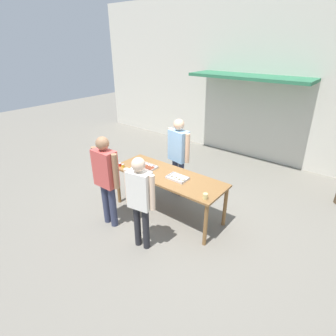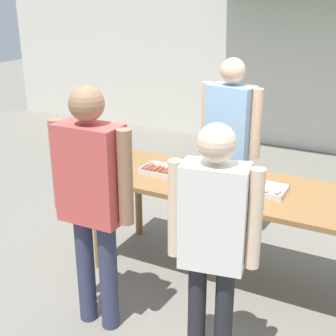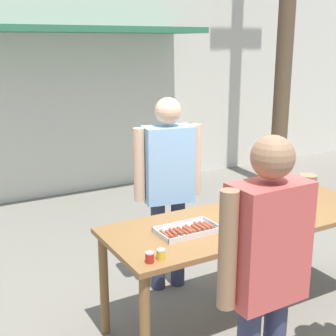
{
  "view_description": "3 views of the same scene",
  "coord_description": "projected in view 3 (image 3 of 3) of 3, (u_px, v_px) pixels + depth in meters",
  "views": [
    {
      "loc": [
        2.83,
        -3.55,
        3.23
      ],
      "look_at": [
        0.0,
        0.0,
        1.04
      ],
      "focal_mm": 28.0,
      "sensor_mm": 36.0,
      "label": 1
    },
    {
      "loc": [
        1.15,
        -3.32,
        2.33
      ],
      "look_at": [
        -0.57,
        -0.02,
        0.94
      ],
      "focal_mm": 50.0,
      "sensor_mm": 36.0,
      "label": 2
    },
    {
      "loc": [
        -2.27,
        -2.74,
        2.25
      ],
      "look_at": [
        -0.3,
        0.75,
        1.16
      ],
      "focal_mm": 50.0,
      "sensor_mm": 36.0,
      "label": 3
    }
  ],
  "objects": [
    {
      "name": "food_tray_sausages",
      "position": [
        187.0,
        230.0,
        3.45
      ],
      "size": [
        0.46,
        0.26,
        0.04
      ],
      "color": "silver",
      "rests_on": "serving_table"
    },
    {
      "name": "ground_plane",
      "position": [
        242.0,
        315.0,
        3.97
      ],
      "size": [
        24.0,
        24.0,
        0.0
      ],
      "primitive_type": "plane",
      "color": "slate"
    },
    {
      "name": "person_server_behind_table",
      "position": [
        168.0,
        178.0,
        4.17
      ],
      "size": [
        0.62,
        0.31,
        1.79
      ],
      "rotation": [
        0.0,
        0.0,
        -0.16
      ],
      "color": "#333851",
      "rests_on": "ground"
    },
    {
      "name": "person_customer_holding_hotdog",
      "position": [
        266.0,
        265.0,
        2.56
      ],
      "size": [
        0.64,
        0.25,
        1.79
      ],
      "rotation": [
        0.0,
        0.0,
        3.16
      ],
      "color": "#333851",
      "rests_on": "ground"
    },
    {
      "name": "food_tray_buns",
      "position": [
        272.0,
        211.0,
        3.84
      ],
      "size": [
        0.39,
        0.25,
        0.05
      ],
      "color": "silver",
      "rests_on": "serving_table"
    },
    {
      "name": "condiment_jar_mustard",
      "position": [
        150.0,
        257.0,
        2.98
      ],
      "size": [
        0.06,
        0.06,
        0.07
      ],
      "color": "#B22319",
      "rests_on": "serving_table"
    },
    {
      "name": "condiment_jar_ketchup",
      "position": [
        161.0,
        254.0,
        3.02
      ],
      "size": [
        0.06,
        0.06,
        0.07
      ],
      "color": "gold",
      "rests_on": "serving_table"
    },
    {
      "name": "serving_table",
      "position": [
        246.0,
        229.0,
        3.76
      ],
      "size": [
        2.32,
        0.84,
        0.89
      ],
      "color": "brown",
      "rests_on": "ground"
    },
    {
      "name": "building_facade_back",
      "position": [
        76.0,
        41.0,
        6.72
      ],
      "size": [
        12.0,
        1.11,
        4.5
      ],
      "color": "beige",
      "rests_on": "ground"
    }
  ]
}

